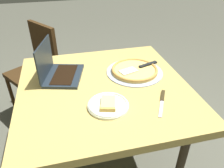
% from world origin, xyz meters
% --- Properties ---
extents(ground_plane, '(12.00, 12.00, 0.00)m').
position_xyz_m(ground_plane, '(0.00, 0.00, 0.00)').
color(ground_plane, '#4B4C40').
extents(dining_table, '(1.04, 1.03, 0.75)m').
position_xyz_m(dining_table, '(0.00, 0.00, 0.68)').
color(dining_table, '#A9914A').
rests_on(dining_table, ground_plane).
extents(laptop, '(0.30, 0.35, 0.24)m').
position_xyz_m(laptop, '(0.27, -0.18, 0.80)').
color(laptop, '#1D262E').
rests_on(laptop, dining_table).
extents(pizza_plate, '(0.23, 0.23, 0.04)m').
position_xyz_m(pizza_plate, '(0.02, 0.21, 0.77)').
color(pizza_plate, white).
rests_on(pizza_plate, dining_table).
extents(pizza_tray, '(0.38, 0.38, 0.03)m').
position_xyz_m(pizza_tray, '(-0.24, -0.12, 0.77)').
color(pizza_tray, '#929CAC').
rests_on(pizza_tray, dining_table).
extents(table_knife, '(0.13, 0.22, 0.01)m').
position_xyz_m(table_knife, '(-0.29, 0.23, 0.76)').
color(table_knife, beige).
rests_on(table_knife, dining_table).
extents(chair_near, '(0.53, 0.53, 0.90)m').
position_xyz_m(chair_near, '(0.47, -0.81, 0.52)').
color(chair_near, '#32200E').
rests_on(chair_near, ground_plane).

